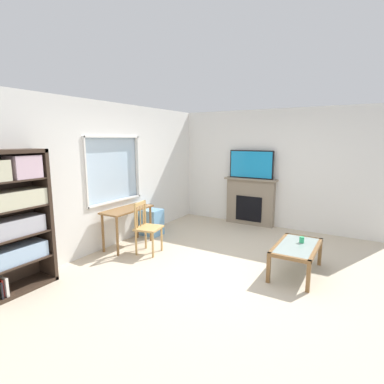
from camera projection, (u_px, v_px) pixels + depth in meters
ground at (223, 267)px, 4.71m from camera, size 6.19×5.52×0.02m
wall_back_with_window at (115, 175)px, 5.63m from camera, size 5.19×0.15×2.62m
wall_right at (274, 169)px, 6.73m from camera, size 0.12×4.72×2.62m
bookshelf at (11, 216)px, 3.81m from camera, size 0.90×0.38×1.85m
desk_under_window at (127, 215)px, 5.52m from camera, size 1.00×0.44×0.72m
wooden_chair at (147, 227)px, 5.22m from camera, size 0.49×0.47×0.90m
plastic_drawer_unit at (152, 222)px, 6.25m from camera, size 0.35×0.40×0.54m
fireplace at (250, 201)px, 6.97m from camera, size 0.26×1.21×1.09m
tv at (251, 164)px, 6.81m from camera, size 0.06×1.02×0.64m
coffee_table at (297, 249)px, 4.41m from camera, size 1.05×0.57×0.44m
sippy_cup at (302, 240)px, 4.50m from camera, size 0.07×0.07×0.09m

